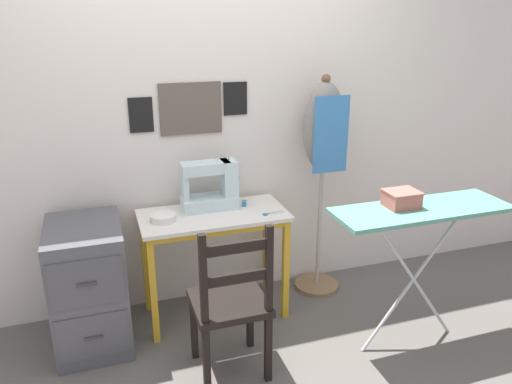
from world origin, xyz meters
The scene contains 12 objects.
ground_plane centered at (0.00, 0.00, 0.00)m, with size 14.00×14.00×0.00m, color #5B5651.
wall_back centered at (0.00, 0.52, 1.28)m, with size 10.00×0.07×2.55m.
sewing_table centered at (0.00, 0.22, 0.61)m, with size 0.93×0.46×0.72m.
sewing_machine centered at (0.03, 0.33, 0.87)m, with size 0.37×0.18×0.33m.
fabric_bowl centered at (-0.32, 0.21, 0.75)m, with size 0.16×0.16×0.04m.
scissors centered at (0.34, 0.11, 0.73)m, with size 0.15×0.06×0.01m.
thread_spool_near_machine centered at (0.22, 0.28, 0.74)m, with size 0.03×0.03×0.04m.
wooden_chair centered at (-0.06, -0.38, 0.44)m, with size 0.40×0.38×0.93m.
filing_cabinet centered at (-0.78, 0.16, 0.38)m, with size 0.42×0.58×0.77m.
dress_form centered at (0.79, 0.32, 1.10)m, with size 0.32×0.32×1.55m.
ironing_board centered at (1.04, -0.45, 0.83)m, with size 1.03×0.34×0.89m.
storage_box centered at (0.93, -0.40, 0.93)m, with size 0.18×0.15×0.09m.
Camera 1 is at (-0.67, -2.62, 1.91)m, focal length 35.00 mm.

